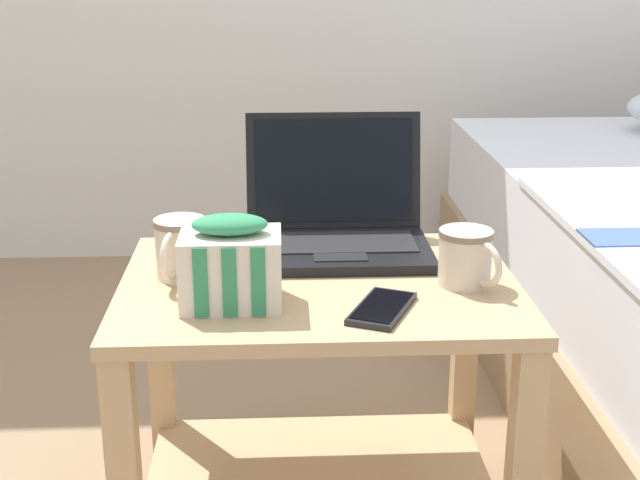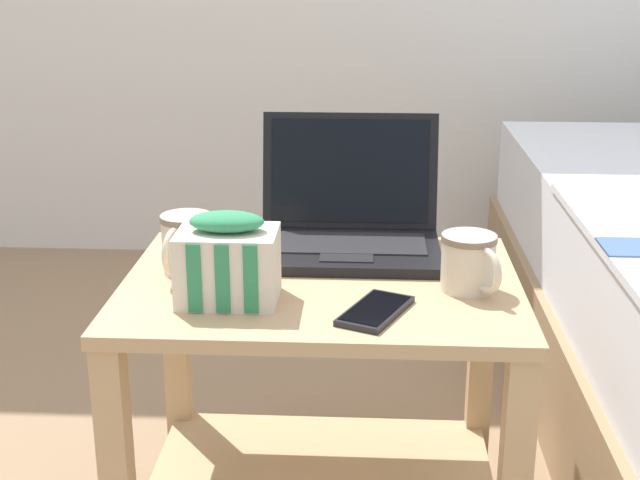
# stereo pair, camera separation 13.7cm
# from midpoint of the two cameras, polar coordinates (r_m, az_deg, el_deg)

# --- Properties ---
(bedside_table) EXTENTS (0.64, 0.48, 0.50)m
(bedside_table) POSITION_cam_midpoint_polar(r_m,az_deg,el_deg) (1.50, -2.71, -9.09)
(bedside_table) COLOR tan
(bedside_table) RESTS_ON ground_plane
(laptop) EXTENTS (0.32, 0.26, 0.22)m
(laptop) POSITION_cam_midpoint_polar(r_m,az_deg,el_deg) (1.57, -1.44, 1.04)
(laptop) COLOR black
(laptop) RESTS_ON bedside_table
(mug_front_left) EXTENTS (0.08, 0.13, 0.10)m
(mug_front_left) POSITION_cam_midpoint_polar(r_m,az_deg,el_deg) (1.45, -11.64, -0.41)
(mug_front_left) COLOR beige
(mug_front_left) RESTS_ON bedside_table
(mug_front_right) EXTENTS (0.09, 0.12, 0.09)m
(mug_front_right) POSITION_cam_midpoint_polar(r_m,az_deg,el_deg) (1.40, 6.63, -1.00)
(mug_front_right) COLOR beige
(mug_front_right) RESTS_ON bedside_table
(snack_bag) EXTENTS (0.15, 0.11, 0.14)m
(snack_bag) POSITION_cam_midpoint_polar(r_m,az_deg,el_deg) (1.33, -8.67, -1.62)
(snack_bag) COLOR silver
(snack_bag) RESTS_ON bedside_table
(cell_phone) EXTENTS (0.12, 0.16, 0.01)m
(cell_phone) POSITION_cam_midpoint_polar(r_m,az_deg,el_deg) (1.30, 1.00, -4.45)
(cell_phone) COLOR black
(cell_phone) RESTS_ON bedside_table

